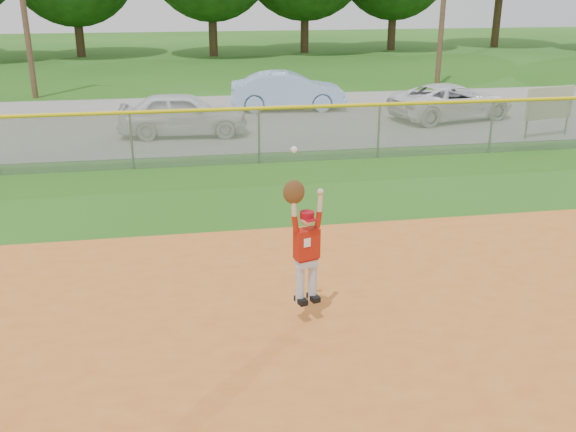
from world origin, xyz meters
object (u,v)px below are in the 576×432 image
Objects in this scene: sponsor_sign at (550,104)px; car_white_b at (452,101)px; ballplayer at (305,242)px; car_white_a at (183,114)px; car_blue at (288,91)px.

car_white_b is at bearing 119.09° from sponsor_sign.
sponsor_sign reaches higher than car_white_b.
sponsor_sign is 14.11m from ballplayer.
car_blue is at bearing -43.43° from car_white_a.
car_blue is 6.08m from car_white_b.
car_white_a is 11.45m from sponsor_sign.
sponsor_sign is at bearing -164.83° from car_white_b.
car_white_a is 0.90× the size of car_white_b.
car_white_b is at bearing -111.79° from car_blue.
car_blue is 1.89× the size of ballplayer.
ballplayer is (-8.00, -13.37, 0.61)m from car_white_b.
car_blue reaches higher than car_white_b.
car_white_a is at bearing 138.08° from car_blue.
car_blue is at bearing 80.90° from ballplayer.
car_white_a is 0.94× the size of car_blue.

